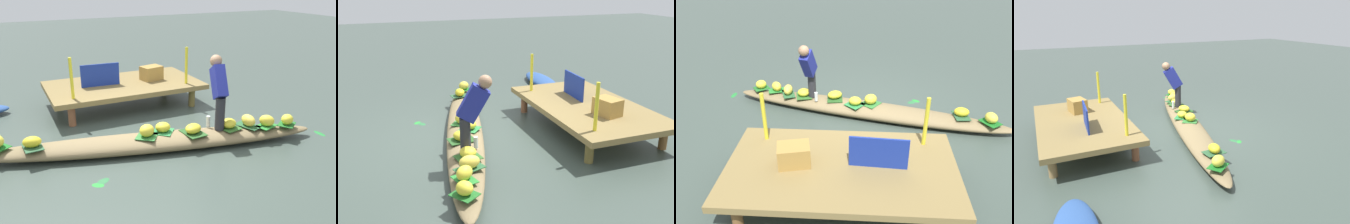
% 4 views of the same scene
% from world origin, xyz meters
% --- Properties ---
extents(canal_water, '(40.00, 40.00, 0.00)m').
position_xyz_m(canal_water, '(0.00, 0.00, 0.00)').
color(canal_water, '#3C4941').
rests_on(canal_water, ground).
extents(dock_platform, '(3.20, 1.80, 0.49)m').
position_xyz_m(dock_platform, '(0.34, 2.29, 0.43)').
color(dock_platform, olive).
rests_on(dock_platform, ground).
extents(vendor_boat, '(5.58, 1.93, 0.25)m').
position_xyz_m(vendor_boat, '(0.00, 0.00, 0.13)').
color(vendor_boat, olive).
rests_on(vendor_boat, ground).
extents(moored_boat, '(1.88, 0.73, 0.21)m').
position_xyz_m(moored_boat, '(-2.88, 2.90, 0.11)').
color(moored_boat, '#2A4D8D').
rests_on(moored_boat, ground).
extents(leaf_mat_0, '(0.45, 0.45, 0.01)m').
position_xyz_m(leaf_mat_0, '(-0.08, -0.02, 0.26)').
color(leaf_mat_0, '#317533').
rests_on(leaf_mat_0, vendor_boat).
extents(banana_bunch_0, '(0.34, 0.33, 0.20)m').
position_xyz_m(banana_bunch_0, '(-0.08, -0.02, 0.35)').
color(banana_bunch_0, yellow).
rests_on(banana_bunch_0, vendor_boat).
extents(leaf_mat_1, '(0.40, 0.43, 0.01)m').
position_xyz_m(leaf_mat_1, '(-2.24, 0.58, 0.26)').
color(leaf_mat_1, '#18651F').
rests_on(leaf_mat_1, vendor_boat).
extents(banana_bunch_1, '(0.29, 0.31, 0.19)m').
position_xyz_m(banana_bunch_1, '(-2.24, 0.58, 0.35)').
color(banana_bunch_1, yellow).
rests_on(banana_bunch_1, vendor_boat).
extents(leaf_mat_2, '(0.37, 0.41, 0.01)m').
position_xyz_m(leaf_mat_2, '(1.29, -0.29, 0.26)').
color(leaf_mat_2, '#306528').
rests_on(leaf_mat_2, vendor_boat).
extents(banana_bunch_2, '(0.34, 0.34, 0.16)m').
position_xyz_m(banana_bunch_2, '(1.29, -0.29, 0.34)').
color(banana_bunch_2, yellow).
rests_on(banana_bunch_2, vendor_boat).
extents(leaf_mat_3, '(0.40, 0.39, 0.01)m').
position_xyz_m(leaf_mat_3, '(2.27, -0.60, 0.26)').
color(leaf_mat_3, '#216625').
rests_on(leaf_mat_3, vendor_boat).
extents(banana_bunch_3, '(0.29, 0.29, 0.18)m').
position_xyz_m(banana_bunch_3, '(2.27, -0.60, 0.35)').
color(banana_bunch_3, yellow).
rests_on(banana_bunch_3, vendor_boat).
extents(leaf_mat_4, '(0.30, 0.40, 0.01)m').
position_xyz_m(leaf_mat_4, '(-1.77, 0.37, 0.26)').
color(leaf_mat_4, '#2B5534').
rests_on(leaf_mat_4, vendor_boat).
extents(banana_bunch_4, '(0.30, 0.24, 0.16)m').
position_xyz_m(banana_bunch_4, '(-1.77, 0.37, 0.34)').
color(banana_bunch_4, yellow).
rests_on(banana_bunch_4, vendor_boat).
extents(leaf_mat_5, '(0.40, 0.33, 0.01)m').
position_xyz_m(leaf_mat_5, '(1.91, -0.50, 0.26)').
color(leaf_mat_5, '#2A8130').
rests_on(leaf_mat_5, vendor_boat).
extents(banana_bunch_5, '(0.30, 0.31, 0.19)m').
position_xyz_m(banana_bunch_5, '(1.91, -0.50, 0.35)').
color(banana_bunch_5, yellow).
rests_on(banana_bunch_5, vendor_boat).
extents(leaf_mat_6, '(0.45, 0.45, 0.01)m').
position_xyz_m(leaf_mat_6, '(0.22, 0.04, 0.26)').
color(leaf_mat_6, '#2C8040').
rests_on(leaf_mat_6, vendor_boat).
extents(banana_bunch_6, '(0.27, 0.25, 0.16)m').
position_xyz_m(banana_bunch_6, '(0.22, 0.04, 0.34)').
color(banana_bunch_6, yellow).
rests_on(banana_bunch_6, vendor_boat).
extents(leaf_mat_7, '(0.36, 0.47, 0.01)m').
position_xyz_m(leaf_mat_7, '(1.63, -0.36, 0.26)').
color(leaf_mat_7, '#2B5E35').
rests_on(leaf_mat_7, vendor_boat).
extents(banana_bunch_7, '(0.19, 0.30, 0.19)m').
position_xyz_m(banana_bunch_7, '(1.63, -0.36, 0.35)').
color(banana_bunch_7, '#F9D74A').
rests_on(banana_bunch_7, vendor_boat).
extents(leaf_mat_8, '(0.34, 0.44, 0.01)m').
position_xyz_m(leaf_mat_8, '(0.64, -0.22, 0.26)').
color(leaf_mat_8, '#265121').
rests_on(leaf_mat_8, vendor_boat).
extents(banana_bunch_8, '(0.37, 0.35, 0.15)m').
position_xyz_m(banana_bunch_8, '(0.64, -0.22, 0.33)').
color(banana_bunch_8, gold).
rests_on(banana_bunch_8, vendor_boat).
extents(vendor_person, '(0.29, 0.54, 1.19)m').
position_xyz_m(vendor_person, '(1.14, -0.15, 0.93)').
color(vendor_person, '#28282D').
rests_on(vendor_person, vendor_boat).
extents(water_bottle, '(0.07, 0.07, 0.18)m').
position_xyz_m(water_bottle, '(1.01, -0.08, 0.34)').
color(water_bottle, silver).
rests_on(water_bottle, vendor_boat).
extents(market_banner, '(0.80, 0.08, 0.47)m').
position_xyz_m(market_banner, '(-0.16, 2.29, 0.72)').
color(market_banner, navy).
rests_on(market_banner, dock_platform).
extents(railing_post_west, '(0.06, 0.06, 0.78)m').
position_xyz_m(railing_post_west, '(-0.86, 1.69, 0.88)').
color(railing_post_west, yellow).
rests_on(railing_post_west, dock_platform).
extents(railing_post_east, '(0.06, 0.06, 0.78)m').
position_xyz_m(railing_post_east, '(1.54, 1.69, 0.88)').
color(railing_post_east, yellow).
rests_on(railing_post_east, dock_platform).
extents(produce_crate, '(0.50, 0.41, 0.30)m').
position_xyz_m(produce_crate, '(0.99, 2.29, 0.64)').
color(produce_crate, '#A47D3C').
rests_on(produce_crate, dock_platform).
extents(drifting_plant_1, '(0.25, 0.22, 0.01)m').
position_xyz_m(drifting_plant_1, '(-0.99, -0.62, 0.00)').
color(drifting_plant_1, '#2B6B3B').
rests_on(drifting_plant_1, ground).
extents(drifting_plant_2, '(0.21, 0.19, 0.01)m').
position_xyz_m(drifting_plant_2, '(-1.08, -0.69, 0.00)').
color(drifting_plant_2, '#278E33').
rests_on(drifting_plant_2, ground).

